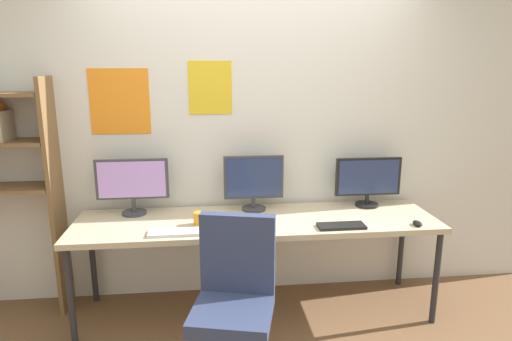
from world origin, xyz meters
The scene contains 11 objects.
wall_back centered at (0.00, 1.02, 1.30)m, with size 5.01×0.11×2.60m.
desk centered at (0.00, 0.60, 0.69)m, with size 2.61×0.68×0.74m.
office_chair centered at (-0.21, -0.13, 0.40)m, with size 0.53×0.54×0.99m.
monitor_left centered at (-0.90, 0.81, 0.98)m, with size 0.53×0.18×0.42m.
monitor_center centered at (0.00, 0.81, 0.97)m, with size 0.45×0.18×0.42m.
monitor_right centered at (0.90, 0.81, 0.95)m, with size 0.52×0.18×0.39m.
keyboard_left centered at (-0.56, 0.37, 0.75)m, with size 0.37×0.13×0.02m, color silver.
keyboard_right centered at (0.56, 0.37, 0.75)m, with size 0.33×0.13×0.02m, color black.
computer_mouse centered at (1.10, 0.35, 0.76)m, with size 0.06×0.10×0.03m, color black.
laptop_closed centered at (-0.08, 0.52, 0.75)m, with size 0.32×0.22×0.02m, color silver.
coffee_mug centered at (-0.41, 0.53, 0.79)m, with size 0.11×0.08×0.09m.
Camera 1 is at (-0.33, -2.40, 1.83)m, focal length 30.86 mm.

